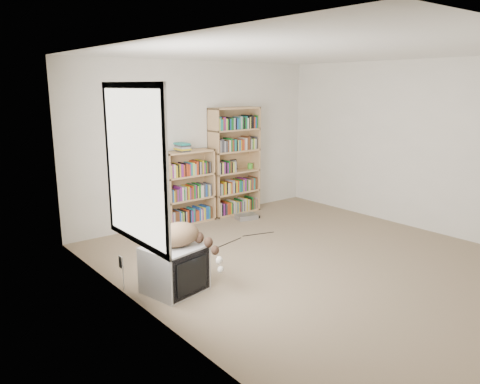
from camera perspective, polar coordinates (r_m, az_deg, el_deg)
floor at (r=5.97m, az=8.71°, el=-8.14°), size 4.50×5.00×0.01m
wall_back at (r=7.54m, az=-5.11°, el=6.16°), size 4.50×0.02×2.50m
wall_left at (r=4.28m, az=-11.60°, el=0.78°), size 0.02×5.00×2.50m
wall_right at (r=7.46m, az=20.92°, el=5.29°), size 0.02×5.00×2.50m
ceiling at (r=5.59m, az=9.61°, el=16.53°), size 4.50×5.00×0.02m
window at (r=4.44m, az=-12.74°, el=3.12°), size 0.02×1.22×1.52m
crt_tv at (r=5.03m, az=-8.03°, el=-9.23°), size 0.66×0.62×0.49m
cat at (r=4.88m, az=-6.88°, el=-5.60°), size 0.68×0.58×0.56m
bookcase_tall at (r=7.84m, az=-0.74°, el=3.47°), size 0.89×0.30×1.78m
bookcase_short at (r=7.38m, az=-6.38°, el=0.26°), size 0.83×0.30×1.14m
book_stack at (r=7.16m, az=-7.05°, el=5.43°), size 0.19×0.25×0.13m
green_mug at (r=8.04m, az=1.19°, el=3.20°), size 0.09×0.09×0.10m
framed_print at (r=7.94m, az=-0.79°, el=3.36°), size 0.13×0.05×0.18m
dvd_player at (r=7.62m, az=0.77°, el=-3.02°), size 0.38×0.31×0.08m
wall_outlet at (r=5.10m, az=-14.32°, el=-8.28°), size 0.01×0.08×0.13m
floor_cables at (r=6.86m, az=-0.60°, el=-5.14°), size 1.20×0.70×0.01m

